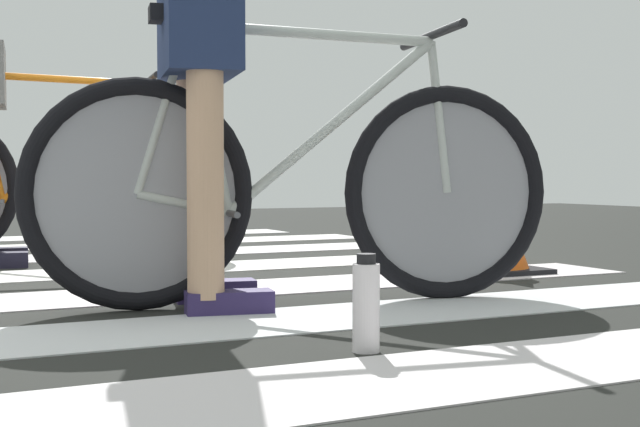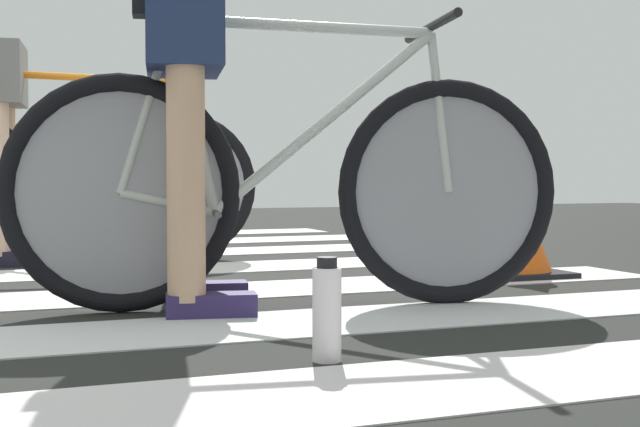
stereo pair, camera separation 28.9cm
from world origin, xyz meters
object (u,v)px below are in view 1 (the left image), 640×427
bicycle_2_of_2 (53,182)px  traffic_cone (491,223)px  bicycle_1_of_2 (298,185)px  water_bottle (366,305)px  cyclist_1_of_2 (200,100)px

bicycle_2_of_2 → traffic_cone: bearing=-29.6°
bicycle_1_of_2 → water_bottle: 0.84m
cyclist_1_of_2 → water_bottle: size_ratio=4.32×
cyclist_1_of_2 → water_bottle: (0.13, -0.83, -0.54)m
cyclist_1_of_2 → traffic_cone: (1.44, 0.43, -0.44)m
bicycle_1_of_2 → cyclist_1_of_2: cyclist_1_of_2 is taller
bicycle_2_of_2 → water_bottle: 2.53m
bicycle_2_of_2 → water_bottle: (0.30, -2.50, -0.28)m
bicycle_1_of_2 → cyclist_1_of_2: size_ratio=1.71×
bicycle_2_of_2 → traffic_cone: bicycle_2_of_2 is taller
bicycle_1_of_2 → traffic_cone: bearing=34.5°
water_bottle → bicycle_1_of_2: bearing=77.0°
cyclist_1_of_2 → bicycle_1_of_2: bearing=-0.0°
cyclist_1_of_2 → traffic_cone: cyclist_1_of_2 is taller
water_bottle → cyclist_1_of_2: bearing=98.7°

